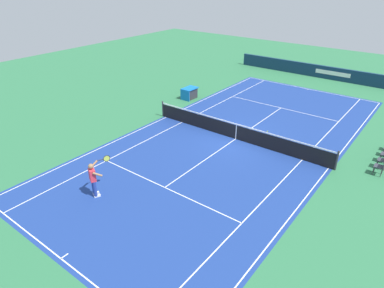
% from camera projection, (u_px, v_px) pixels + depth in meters
% --- Properties ---
extents(ground_plane, '(60.00, 60.00, 0.00)m').
position_uv_depth(ground_plane, '(236.00, 139.00, 20.36)').
color(ground_plane, '#2D7247').
extents(court_slab, '(24.20, 11.40, 0.00)m').
position_uv_depth(court_slab, '(236.00, 139.00, 20.36)').
color(court_slab, navy).
rests_on(court_slab, ground_plane).
extents(court_line_markings, '(23.85, 11.05, 0.01)m').
position_uv_depth(court_line_markings, '(236.00, 139.00, 20.36)').
color(court_line_markings, white).
rests_on(court_line_markings, ground_plane).
extents(tennis_net, '(0.10, 11.70, 1.08)m').
position_uv_depth(tennis_net, '(236.00, 131.00, 20.14)').
color(tennis_net, '#2D2D33').
rests_on(tennis_net, ground_plane).
extents(stadium_barrier, '(0.26, 17.00, 1.13)m').
position_uv_depth(stadium_barrier, '(325.00, 72.00, 31.33)').
color(stadium_barrier, '#112D4C').
rests_on(stadium_barrier, ground_plane).
extents(tennis_player_near, '(1.19, 0.75, 1.70)m').
position_uv_depth(tennis_player_near, '(93.00, 178.00, 14.87)').
color(tennis_player_near, navy).
rests_on(tennis_player_near, ground_plane).
extents(tennis_ball, '(0.07, 0.07, 0.07)m').
position_uv_depth(tennis_ball, '(267.00, 131.00, 21.23)').
color(tennis_ball, '#CCE01E').
rests_on(tennis_ball, ground_plane).
extents(spectator_chair_3, '(0.44, 0.44, 0.88)m').
position_uv_depth(spectator_chair_3, '(384.00, 160.00, 17.12)').
color(spectator_chair_3, '#38383D').
rests_on(spectator_chair_3, ground_plane).
extents(spectator_chair_4, '(0.44, 0.44, 0.88)m').
position_uv_depth(spectator_chair_4, '(381.00, 166.00, 16.57)').
color(spectator_chair_4, '#38383D').
rests_on(spectator_chair_4, ground_plane).
extents(equipment_cart_tarped, '(1.25, 0.84, 0.85)m').
position_uv_depth(equipment_cart_tarped, '(189.00, 93.00, 26.48)').
color(equipment_cart_tarped, '#2D2D33').
rests_on(equipment_cart_tarped, ground_plane).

